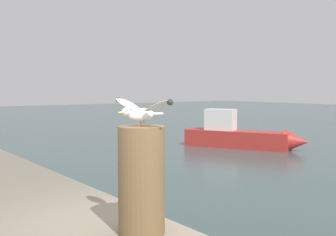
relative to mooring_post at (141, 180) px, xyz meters
name	(u,v)px	position (x,y,z in m)	size (l,w,h in m)	color
mooring_post	(141,180)	(0.00, 0.00, 0.00)	(0.35, 0.35, 0.81)	brown
seagull	(141,111)	(0.00, 0.00, 0.52)	(0.69, 0.39, 0.21)	#C66860
boat_red	(244,136)	(-9.98, 12.04, -1.44)	(5.35, 3.29, 1.79)	#B72D28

